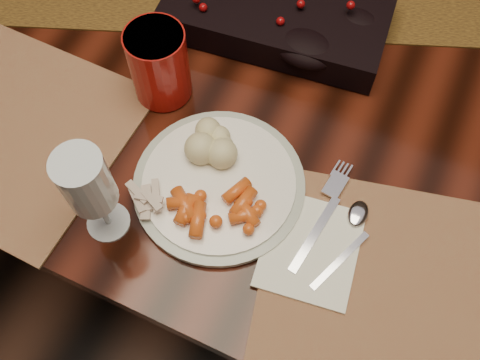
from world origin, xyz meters
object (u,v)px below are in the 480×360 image
at_px(dining_table, 283,157).
at_px(red_cup, 159,65).
at_px(placemat_main, 431,307).
at_px(napkin, 310,249).
at_px(centerpiece, 278,10).
at_px(turkey_shreds, 147,196).
at_px(mashed_potatoes, 209,140).
at_px(dinner_plate, 219,184).
at_px(baby_carrots, 215,208).
at_px(wine_glass, 94,196).

bearing_deg(dining_table, red_cup, -133.42).
relative_size(dining_table, placemat_main, 3.97).
bearing_deg(napkin, placemat_main, -10.25).
distance_m(centerpiece, turkey_shreds, 0.39).
height_order(centerpiece, mashed_potatoes, centerpiece).
distance_m(centerpiece, placemat_main, 0.52).
xyz_separation_m(dinner_plate, red_cup, (-0.15, 0.12, 0.05)).
height_order(placemat_main, red_cup, red_cup).
xyz_separation_m(centerpiece, baby_carrots, (0.06, -0.36, -0.01)).
bearing_deg(red_cup, placemat_main, -18.61).
xyz_separation_m(placemat_main, napkin, (-0.17, 0.01, 0.00)).
bearing_deg(red_cup, centerpiece, 61.14).
xyz_separation_m(napkin, red_cup, (-0.31, 0.15, 0.06)).
height_order(placemat_main, mashed_potatoes, mashed_potatoes).
bearing_deg(mashed_potatoes, centerpiece, 91.79).
distance_m(centerpiece, mashed_potatoes, 0.28).
distance_m(baby_carrots, mashed_potatoes, 0.10).
relative_size(placemat_main, turkey_shreds, 7.21).
distance_m(napkin, red_cup, 0.35).
height_order(mashed_potatoes, turkey_shreds, mashed_potatoes).
bearing_deg(napkin, wine_glass, -171.21).
height_order(turkey_shreds, wine_glass, wine_glass).
height_order(baby_carrots, turkey_shreds, baby_carrots).
relative_size(red_cup, wine_glass, 0.70).
bearing_deg(turkey_shreds, red_cup, 112.01).
xyz_separation_m(centerpiece, dinner_plate, (0.04, -0.32, -0.03)).
xyz_separation_m(dining_table, dinner_plate, (-0.01, -0.29, 0.39)).
bearing_deg(turkey_shreds, napkin, 7.36).
height_order(dinner_plate, turkey_shreds, turkey_shreds).
bearing_deg(centerpiece, placemat_main, -44.26).
distance_m(dinner_plate, baby_carrots, 0.05).
distance_m(dining_table, placemat_main, 0.60).
bearing_deg(dining_table, wine_glass, -107.22).
xyz_separation_m(baby_carrots, mashed_potatoes, (-0.05, 0.09, 0.01)).
relative_size(placemat_main, red_cup, 3.67).
distance_m(placemat_main, turkey_shreds, 0.41).
bearing_deg(dining_table, baby_carrots, -88.72).
bearing_deg(placemat_main, mashed_potatoes, 153.72).
xyz_separation_m(dining_table, wine_glass, (-0.13, -0.41, 0.46)).
relative_size(placemat_main, baby_carrots, 4.02).
distance_m(dining_table, mashed_potatoes, 0.49).
bearing_deg(dining_table, mashed_potatoes, -100.09).
distance_m(centerpiece, napkin, 0.41).
xyz_separation_m(dining_table, napkin, (0.15, -0.33, 0.38)).
height_order(dining_table, dinner_plate, dinner_plate).
height_order(dinner_plate, wine_glass, wine_glass).
height_order(dining_table, centerpiece, centerpiece).
relative_size(placemat_main, wine_glass, 2.58).
relative_size(centerpiece, placemat_main, 0.81).
bearing_deg(mashed_potatoes, baby_carrots, -59.86).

